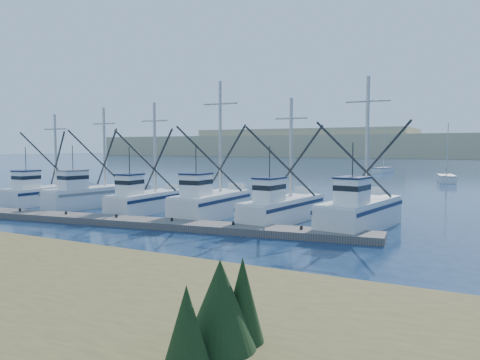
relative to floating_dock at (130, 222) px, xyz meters
The scene contains 6 objects.
ground 11.70m from the floating_dock, 31.98° to the right, with size 500.00×500.00×0.00m, color #0D1F3C.
floating_dock is the anchor object (origin of this frame).
dune_ridge 204.10m from the floating_dock, 87.21° to the left, with size 360.00×60.00×10.00m, color tan.
trawler_fleet 4.98m from the floating_dock, 82.55° to the left, with size 29.89×8.24×9.51m.
sailboat_near 49.60m from the floating_dock, 72.75° to the left, with size 2.94×5.90×8.10m.
sailboat_far 66.89m from the floating_dock, 87.95° to the left, with size 3.10×6.13×8.10m.
Camera 1 is at (9.92, -16.22, 4.94)m, focal length 35.00 mm.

